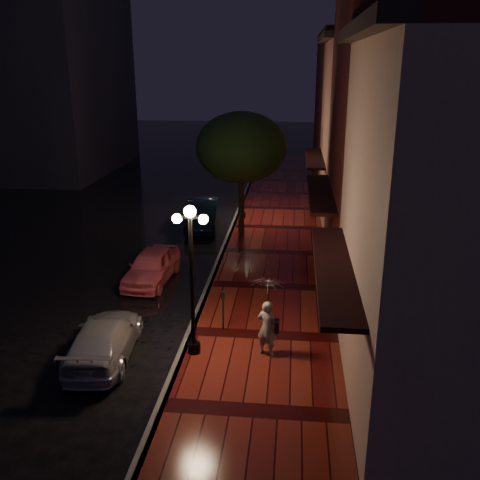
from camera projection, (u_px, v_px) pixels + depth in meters
The scene contains 15 objects.
ground at pixel (210, 287), 20.01m from camera, with size 120.00×120.00×0.00m, color black.
sidewalk at pixel (270, 288), 19.77m from camera, with size 4.50×60.00×0.15m, color #400C0B.
curb at pixel (209, 285), 19.99m from camera, with size 0.25×60.00×0.15m, color #595451.
storefront_near at pixel (465, 233), 12.33m from camera, with size 5.00×8.00×8.50m, color gray.
storefront_mid at pixel (405, 134), 19.49m from camera, with size 5.00×8.00×11.00m, color #511914.
storefront_far at pixel (373, 134), 27.36m from camera, with size 5.00×8.00×9.00m, color #8C5951.
storefront_extra at pixel (354, 109), 36.64m from camera, with size 5.00×12.00×10.00m, color #511914.
streetlamp_near at pixel (192, 272), 14.44m from camera, with size 0.96×0.36×4.31m.
streetlamp_far at pixel (242, 172), 27.66m from camera, with size 0.96×0.36×4.31m.
street_tree at pixel (242, 149), 24.27m from camera, with size 4.16×4.16×5.80m.
pink_car at pixel (152, 266), 20.34m from camera, with size 1.48×3.67×1.25m, color #EB606E.
navy_car at pixel (203, 214), 27.09m from camera, with size 1.51×4.34×1.43m, color black.
silver_car at pixel (104, 339), 15.04m from camera, with size 1.63×4.02×1.17m, color #98969D.
woman_with_umbrella at pixel (268, 305), 14.64m from camera, with size 0.95×0.97×2.29m.
parking_meter at pixel (223, 307), 16.27m from camera, with size 0.12×0.10×1.26m.
Camera 1 is at (3.02, -18.22, 7.97)m, focal length 40.00 mm.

